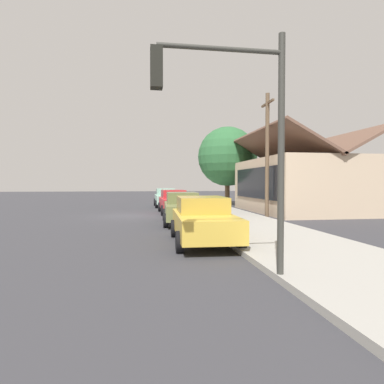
{
  "coord_description": "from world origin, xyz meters",
  "views": [
    {
      "loc": [
        20.66,
        0.73,
        2.09
      ],
      "look_at": [
        0.67,
        3.77,
        1.51
      ],
      "focal_mm": 30.27,
      "sensor_mm": 36.0,
      "label": 1
    }
  ],
  "objects_px": {
    "car_mustard": "(203,219)",
    "fire_hydrant_red": "(218,217)",
    "traffic_light_main": "(232,114)",
    "car_olive": "(182,208)",
    "shade_tree": "(227,157)",
    "car_seafoam": "(166,197)",
    "car_cherry": "(174,201)",
    "utility_pole_wooden": "(267,153)"
  },
  "relations": [
    {
      "from": "car_cherry",
      "to": "fire_hydrant_red",
      "type": "distance_m",
      "value": 7.59
    },
    {
      "from": "utility_pole_wooden",
      "to": "fire_hydrant_red",
      "type": "bearing_deg",
      "value": -45.32
    },
    {
      "from": "car_seafoam",
      "to": "shade_tree",
      "type": "relative_size",
      "value": 0.66
    },
    {
      "from": "car_cherry",
      "to": "fire_hydrant_red",
      "type": "relative_size",
      "value": 6.45
    },
    {
      "from": "car_cherry",
      "to": "car_seafoam",
      "type": "bearing_deg",
      "value": -179.57
    },
    {
      "from": "car_mustard",
      "to": "utility_pole_wooden",
      "type": "distance_m",
      "value": 9.92
    },
    {
      "from": "car_mustard",
      "to": "fire_hydrant_red",
      "type": "distance_m",
      "value": 4.02
    },
    {
      "from": "car_seafoam",
      "to": "traffic_light_main",
      "type": "bearing_deg",
      "value": -0.55
    },
    {
      "from": "utility_pole_wooden",
      "to": "shade_tree",
      "type": "bearing_deg",
      "value": 178.24
    },
    {
      "from": "car_seafoam",
      "to": "car_olive",
      "type": "distance_m",
      "value": 11.85
    },
    {
      "from": "car_seafoam",
      "to": "shade_tree",
      "type": "bearing_deg",
      "value": 99.16
    },
    {
      "from": "traffic_light_main",
      "to": "car_olive",
      "type": "bearing_deg",
      "value": 178.91
    },
    {
      "from": "car_mustard",
      "to": "utility_pole_wooden",
      "type": "xyz_separation_m",
      "value": [
        -7.71,
        5.4,
        3.11
      ]
    },
    {
      "from": "car_mustard",
      "to": "shade_tree",
      "type": "xyz_separation_m",
      "value": [
        -18.28,
        5.73,
        3.71
      ]
    },
    {
      "from": "utility_pole_wooden",
      "to": "car_cherry",
      "type": "bearing_deg",
      "value": -123.12
    },
    {
      "from": "car_cherry",
      "to": "fire_hydrant_red",
      "type": "bearing_deg",
      "value": 9.44
    },
    {
      "from": "car_cherry",
      "to": "utility_pole_wooden",
      "type": "xyz_separation_m",
      "value": [
        3.5,
        5.36,
        3.11
      ]
    },
    {
      "from": "car_mustard",
      "to": "fire_hydrant_red",
      "type": "bearing_deg",
      "value": 161.59
    },
    {
      "from": "shade_tree",
      "to": "traffic_light_main",
      "type": "distance_m",
      "value": 23.67
    },
    {
      "from": "shade_tree",
      "to": "traffic_light_main",
      "type": "height_order",
      "value": "shade_tree"
    },
    {
      "from": "car_seafoam",
      "to": "traffic_light_main",
      "type": "distance_m",
      "value": 22.08
    },
    {
      "from": "car_olive",
      "to": "shade_tree",
      "type": "relative_size",
      "value": 0.64
    },
    {
      "from": "car_olive",
      "to": "utility_pole_wooden",
      "type": "xyz_separation_m",
      "value": [
        -2.24,
        5.47,
        3.11
      ]
    },
    {
      "from": "car_olive",
      "to": "fire_hydrant_red",
      "type": "distance_m",
      "value": 2.28
    },
    {
      "from": "shade_tree",
      "to": "fire_hydrant_red",
      "type": "relative_size",
      "value": 10.27
    },
    {
      "from": "car_seafoam",
      "to": "utility_pole_wooden",
      "type": "distance_m",
      "value": 11.51
    },
    {
      "from": "car_olive",
      "to": "car_mustard",
      "type": "relative_size",
      "value": 1.0
    },
    {
      "from": "car_olive",
      "to": "car_mustard",
      "type": "xyz_separation_m",
      "value": [
        5.48,
        0.06,
        0.0
      ]
    },
    {
      "from": "car_olive",
      "to": "utility_pole_wooden",
      "type": "distance_m",
      "value": 6.68
    },
    {
      "from": "car_seafoam",
      "to": "fire_hydrant_red",
      "type": "xyz_separation_m",
      "value": [
        13.57,
        1.51,
        -0.32
      ]
    },
    {
      "from": "car_cherry",
      "to": "utility_pole_wooden",
      "type": "bearing_deg",
      "value": 55.96
    },
    {
      "from": "shade_tree",
      "to": "car_cherry",
      "type": "bearing_deg",
      "value": -38.8
    },
    {
      "from": "shade_tree",
      "to": "fire_hydrant_red",
      "type": "xyz_separation_m",
      "value": [
        14.53,
        -4.32,
        -4.03
      ]
    },
    {
      "from": "traffic_light_main",
      "to": "shade_tree",
      "type": "bearing_deg",
      "value": 165.34
    },
    {
      "from": "car_olive",
      "to": "traffic_light_main",
      "type": "bearing_deg",
      "value": 1.8
    },
    {
      "from": "utility_pole_wooden",
      "to": "car_mustard",
      "type": "bearing_deg",
      "value": -35.02
    },
    {
      "from": "car_cherry",
      "to": "traffic_light_main",
      "type": "height_order",
      "value": "traffic_light_main"
    },
    {
      "from": "car_olive",
      "to": "car_mustard",
      "type": "distance_m",
      "value": 5.48
    },
    {
      "from": "traffic_light_main",
      "to": "fire_hydrant_red",
      "type": "bearing_deg",
      "value": 168.75
    },
    {
      "from": "traffic_light_main",
      "to": "fire_hydrant_red",
      "type": "relative_size",
      "value": 7.32
    },
    {
      "from": "car_mustard",
      "to": "traffic_light_main",
      "type": "relative_size",
      "value": 0.9
    },
    {
      "from": "traffic_light_main",
      "to": "utility_pole_wooden",
      "type": "relative_size",
      "value": 0.69
    }
  ]
}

